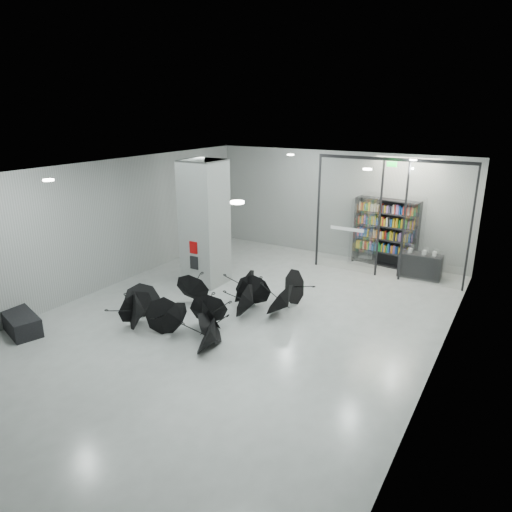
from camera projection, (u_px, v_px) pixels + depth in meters
The scene contains 10 objects.
room at pixel (236, 219), 11.64m from camera, with size 14.00×14.02×4.01m.
column at pixel (205, 223), 14.75m from camera, with size 1.20×1.20×4.00m, color slate.
fire_cabinet at pixel (193, 248), 14.44m from camera, with size 0.28×0.04×0.38m, color #A50A07.
info_panel at pixel (194, 263), 14.59m from camera, with size 0.30×0.03×0.42m, color black.
exit_sign at pixel (392, 164), 14.52m from camera, with size 0.30×0.06×0.15m, color #0CE533.
glass_partition at pixel (389, 214), 15.18m from camera, with size 5.06×0.08×4.00m.
bench at pixel (20, 322), 11.91m from camera, with size 1.52×0.65×0.49m, color black.
bookshelf at pixel (386, 233), 16.68m from camera, with size 2.22×0.44×2.44m, color black, non-canonical shape.
shop_counter at pixel (420, 266), 15.65m from camera, with size 1.38×0.55×0.83m, color black.
umbrella_cluster at pixel (215, 309), 12.56m from camera, with size 4.89×4.74×1.33m.
Camera 1 is at (6.24, -9.52, 5.49)m, focal length 32.54 mm.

